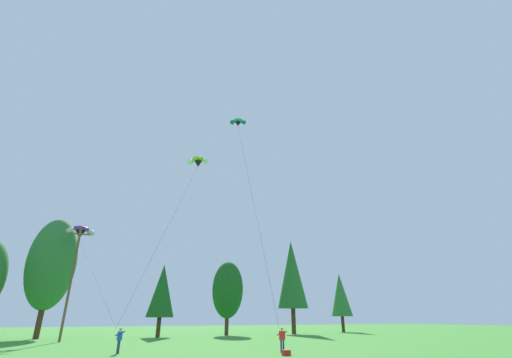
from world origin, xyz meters
TOP-DOWN VIEW (x-y plane):
  - treeline_tree_c at (-13.08, 52.96)m, footprint 5.73×5.73m
  - treeline_tree_d at (0.80, 51.13)m, footprint 3.63×3.63m
  - treeline_tree_e at (10.83, 52.72)m, footprint 4.62×4.62m
  - treeline_tree_f at (21.54, 51.71)m, footprint 4.78×4.78m
  - treeline_tree_g at (33.74, 55.29)m, footprint 3.81×3.81m
  - utility_pole at (-10.17, 45.57)m, footprint 2.20×0.26m
  - kite_flyer_near at (-5.63, 29.75)m, footprint 0.71×0.73m
  - kite_flyer_mid at (5.29, 25.67)m, footprint 0.72×0.74m
  - parafoil_kite_high_purple at (-10.36, 49.97)m, footprint 6.22×21.04m
  - parafoil_kite_mid_teal at (5.81, 36.93)m, footprint 2.16×12.18m
  - parafoil_kite_far_lime_white at (2.41, 42.66)m, footprint 9.83×13.85m
  - picnic_cooler at (4.53, 23.76)m, footprint 0.53×0.37m

SIDE VIEW (x-z plane):
  - picnic_cooler at x=4.53m, z-range 0.00..0.34m
  - kite_flyer_near at x=-5.63m, z-range 0.15..1.84m
  - kite_flyer_mid at x=5.29m, z-range 0.15..1.84m
  - treeline_tree_d at x=0.80m, z-range 1.16..10.40m
  - utility_pole at x=-10.17m, z-range 0.27..12.23m
  - treeline_tree_g at x=33.74m, z-range 1.27..11.29m
  - treeline_tree_e at x=10.83m, z-range 1.10..11.53m
  - treeline_tree_c at x=-13.08m, z-range 1.53..16.08m
  - treeline_tree_f at x=21.54m, z-range 1.83..16.26m
  - parafoil_kite_high_purple at x=-10.36m, z-range 6.67..18.45m
  - parafoil_kite_far_lime_white at x=2.41m, z-range 11.32..32.29m
  - parafoil_kite_mid_teal at x=5.81m, z-range 13.28..37.77m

